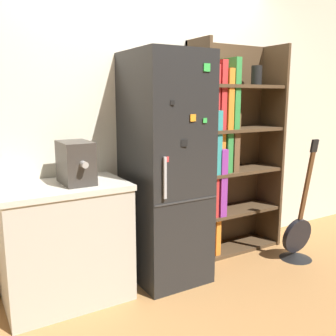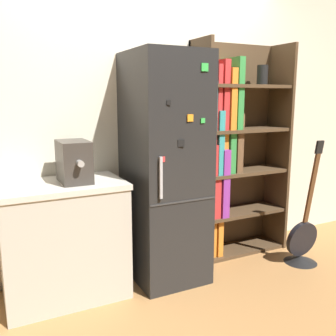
# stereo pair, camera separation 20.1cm
# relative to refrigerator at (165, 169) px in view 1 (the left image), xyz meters

# --- Properties ---
(ground_plane) EXTENTS (16.00, 16.00, 0.00)m
(ground_plane) POSITION_rel_refrigerator_xyz_m (0.00, -0.13, -0.91)
(ground_plane) COLOR #A87542
(wall_back) EXTENTS (8.00, 0.05, 2.60)m
(wall_back) POSITION_rel_refrigerator_xyz_m (0.00, 0.34, 0.39)
(wall_back) COLOR beige
(wall_back) RESTS_ON ground_plane
(refrigerator) EXTENTS (0.56, 0.66, 1.82)m
(refrigerator) POSITION_rel_refrigerator_xyz_m (0.00, 0.00, 0.00)
(refrigerator) COLOR black
(refrigerator) RESTS_ON ground_plane
(bookshelf) EXTENTS (0.93, 0.36, 1.96)m
(bookshelf) POSITION_rel_refrigerator_xyz_m (0.72, 0.17, 0.06)
(bookshelf) COLOR #4C3823
(bookshelf) RESTS_ON ground_plane
(kitchen_counter) EXTENTS (0.89, 0.58, 0.87)m
(kitchen_counter) POSITION_rel_refrigerator_xyz_m (-0.81, 0.04, -0.47)
(kitchen_counter) COLOR #BCB7A8
(kitchen_counter) RESTS_ON ground_plane
(espresso_machine) EXTENTS (0.21, 0.38, 0.30)m
(espresso_machine) POSITION_rel_refrigerator_xyz_m (-0.72, 0.02, 0.11)
(espresso_machine) COLOR #38332D
(espresso_machine) RESTS_ON kitchen_counter
(guitar) EXTENTS (0.33, 0.29, 1.12)m
(guitar) POSITION_rel_refrigerator_xyz_m (1.20, -0.35, -0.74)
(guitar) COLOR black
(guitar) RESTS_ON ground_plane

